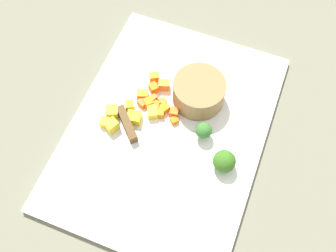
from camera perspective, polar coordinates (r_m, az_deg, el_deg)
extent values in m
plane|color=#6D6E57|center=(0.72, 0.00, -0.78)|extent=(4.00, 4.00, 0.00)
cube|color=white|center=(0.72, 0.00, -0.57)|extent=(0.46, 0.34, 0.01)
cylinder|color=olive|center=(0.72, 4.51, 5.00)|extent=(0.10, 0.10, 0.05)
cube|color=silver|center=(0.65, 0.07, -13.84)|extent=(0.12, 0.12, 0.00)
cube|color=#52381A|center=(0.71, -5.99, 0.30)|extent=(0.06, 0.06, 0.02)
cube|color=orange|center=(0.73, -3.70, 3.39)|extent=(0.02, 0.02, 0.01)
cube|color=orange|center=(0.73, -0.80, 3.62)|extent=(0.02, 0.02, 0.01)
cube|color=orange|center=(0.76, -2.02, 7.12)|extent=(0.02, 0.02, 0.02)
cube|color=orange|center=(0.72, -1.12, 1.97)|extent=(0.02, 0.02, 0.01)
cube|color=orange|center=(0.72, 0.93, 0.85)|extent=(0.02, 0.02, 0.01)
cube|color=orange|center=(0.73, -2.83, 3.42)|extent=(0.02, 0.02, 0.02)
cube|color=orange|center=(0.72, 0.56, 2.11)|extent=(0.02, 0.02, 0.02)
cube|color=orange|center=(0.75, -2.13, 5.58)|extent=(0.02, 0.02, 0.02)
cube|color=orange|center=(0.74, -2.13, 4.16)|extent=(0.02, 0.02, 0.01)
cube|color=orange|center=(0.73, -1.67, 3.18)|extent=(0.01, 0.01, 0.01)
cube|color=orange|center=(0.73, -0.49, 2.64)|extent=(0.02, 0.02, 0.01)
cube|color=orange|center=(0.75, -0.63, 5.98)|extent=(0.02, 0.02, 0.02)
cube|color=orange|center=(0.74, -3.71, 4.53)|extent=(0.02, 0.02, 0.02)
cube|color=orange|center=(0.72, -2.18, 2.56)|extent=(0.02, 0.02, 0.01)
cube|color=yellow|center=(0.72, -9.19, 0.54)|extent=(0.02, 0.02, 0.02)
cube|color=yellow|center=(0.71, -8.19, 0.07)|extent=(0.03, 0.03, 0.02)
cube|color=yellow|center=(0.72, -2.31, 1.98)|extent=(0.03, 0.03, 0.02)
cube|color=yellow|center=(0.73, -8.12, 2.07)|extent=(0.03, 0.03, 0.02)
cube|color=yellow|center=(0.72, -4.99, 1.22)|extent=(0.03, 0.03, 0.02)
cube|color=yellow|center=(0.73, -5.63, 2.96)|extent=(0.02, 0.02, 0.02)
cylinder|color=#89BB6B|center=(0.69, 8.05, -5.60)|extent=(0.01, 0.01, 0.01)
sphere|color=#376A1E|center=(0.67, 8.22, -5.11)|extent=(0.04, 0.04, 0.04)
cylinder|color=#8EB465|center=(0.70, 5.13, -1.19)|extent=(0.01, 0.01, 0.01)
sphere|color=#37702E|center=(0.69, 5.23, -0.65)|extent=(0.03, 0.03, 0.03)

